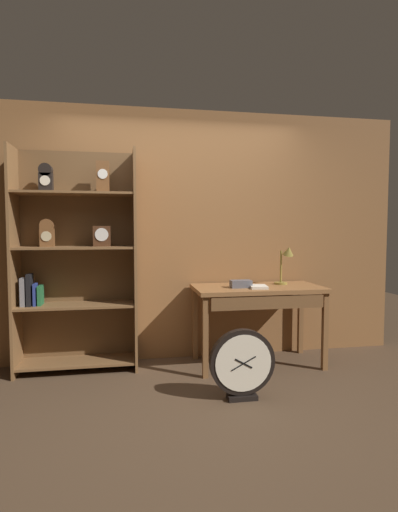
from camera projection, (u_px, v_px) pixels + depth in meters
ground_plane at (206, 413)px, 2.98m from camera, size 10.00×10.00×0.00m
back_wood_panel at (181, 235)px, 4.23m from camera, size 4.80×0.05×2.60m
bookshelf at (75, 261)px, 3.86m from camera, size 1.13×0.38×2.12m
workbench at (258, 296)px, 4.00m from camera, size 1.28×0.65×0.79m
desk_lamp at (286, 260)px, 4.13m from camera, size 0.18×0.19×0.41m
toolbox_small at (241, 284)px, 3.92m from camera, size 0.20×0.11×0.07m
open_repair_manual at (258, 287)px, 3.89m from camera, size 0.19×0.24×0.02m
round_clock_large at (242, 364)px, 3.20m from camera, size 0.53×0.11×0.57m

